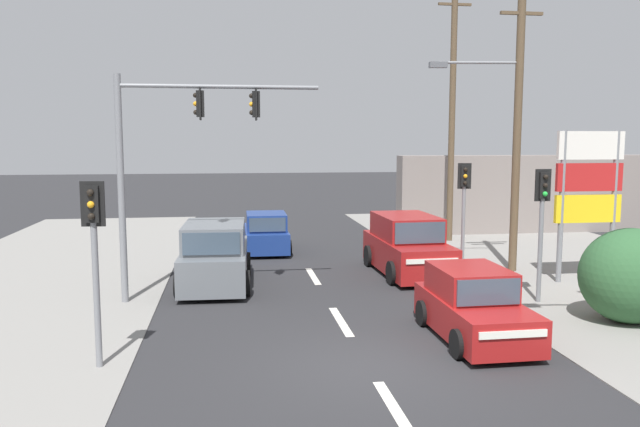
# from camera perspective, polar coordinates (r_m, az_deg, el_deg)

# --- Properties ---
(ground_plane) EXTENTS (140.00, 140.00, 0.00)m
(ground_plane) POSITION_cam_1_polar(r_m,az_deg,el_deg) (12.34, 4.45, -13.75)
(ground_plane) COLOR #28282B
(lane_dash_near) EXTENTS (0.20, 2.40, 0.01)m
(lane_dash_near) POSITION_cam_1_polar(r_m,az_deg,el_deg) (10.54, 6.95, -17.45)
(lane_dash_near) COLOR silver
(lane_dash_near) RESTS_ON ground
(lane_dash_mid) EXTENTS (0.20, 2.40, 0.01)m
(lane_dash_mid) POSITION_cam_1_polar(r_m,az_deg,el_deg) (15.12, 1.91, -9.81)
(lane_dash_mid) COLOR silver
(lane_dash_mid) RESTS_ON ground
(lane_dash_far) EXTENTS (0.20, 2.40, 0.01)m
(lane_dash_far) POSITION_cam_1_polar(r_m,az_deg,el_deg) (19.91, -0.64, -5.75)
(lane_dash_far) COLOR silver
(lane_dash_far) RESTS_ON ground
(utility_pole_midground_right) EXTENTS (3.77, 0.64, 9.37)m
(utility_pole_midground_right) POSITION_cam_1_polar(r_m,az_deg,el_deg) (21.14, 17.27, 8.44)
(utility_pole_midground_right) COLOR brown
(utility_pole_midground_right) RESTS_ON ground
(utility_pole_background_right) EXTENTS (1.80, 0.26, 10.94)m
(utility_pole_background_right) POSITION_cam_1_polar(r_m,az_deg,el_deg) (27.02, 12.00, 9.59)
(utility_pole_background_right) COLOR brown
(utility_pole_background_right) RESTS_ON ground
(traffic_signal_mast) EXTENTS (5.29, 0.44, 6.00)m
(traffic_signal_mast) POSITION_cam_1_polar(r_m,az_deg,el_deg) (16.87, -13.49, 6.00)
(traffic_signal_mast) COLOR slate
(traffic_signal_mast) RESTS_ON ground
(pedestal_signal_right_kerb) EXTENTS (0.44, 0.29, 3.56)m
(pedestal_signal_right_kerb) POSITION_cam_1_polar(r_m,az_deg,el_deg) (17.33, 19.63, 0.07)
(pedestal_signal_right_kerb) COLOR slate
(pedestal_signal_right_kerb) RESTS_ON ground
(pedestal_signal_left_kerb) EXTENTS (0.44, 0.30, 3.56)m
(pedestal_signal_left_kerb) POSITION_cam_1_polar(r_m,az_deg,el_deg) (12.33, -19.94, -2.52)
(pedestal_signal_left_kerb) COLOR slate
(pedestal_signal_left_kerb) RESTS_ON ground
(pedestal_signal_far_median) EXTENTS (0.44, 0.30, 3.56)m
(pedestal_signal_far_median) POSITION_cam_1_polar(r_m,az_deg,el_deg) (20.96, 13.02, 1.39)
(pedestal_signal_far_median) COLOR slate
(pedestal_signal_far_median) RESTS_ON ground
(shopping_plaza_sign) EXTENTS (2.10, 0.16, 4.60)m
(shopping_plaza_sign) POSITION_cam_1_polar(r_m,az_deg,el_deg) (20.39, 23.37, 2.46)
(shopping_plaza_sign) COLOR slate
(shopping_plaza_sign) RESTS_ON ground
(roadside_bush) EXTENTS (2.51, 2.15, 2.26)m
(roadside_bush) POSITION_cam_1_polar(r_m,az_deg,el_deg) (16.50, 26.93, -5.35)
(roadside_bush) COLOR #2D5B33
(roadside_bush) RESTS_ON ground
(shopfront_wall_far) EXTENTS (12.00, 1.00, 3.60)m
(shopfront_wall_far) POSITION_cam_1_polar(r_m,az_deg,el_deg) (30.56, 18.15, 1.71)
(shopfront_wall_far) COLOR gray
(shopfront_wall_far) RESTS_ON ground
(hatchback_receding_far) EXTENTS (1.80, 3.65, 1.53)m
(hatchback_receding_far) POSITION_cam_1_polar(r_m,az_deg,el_deg) (14.13, 13.85, -8.26)
(hatchback_receding_far) COLOR maroon
(hatchback_receding_far) RESTS_ON ground
(suv_kerbside_parked) EXTENTS (2.19, 4.60, 1.90)m
(suv_kerbside_parked) POSITION_cam_1_polar(r_m,az_deg,el_deg) (18.76, -9.57, -3.88)
(suv_kerbside_parked) COLOR slate
(suv_kerbside_parked) RESTS_ON ground
(suv_oncoming_mid) EXTENTS (2.16, 4.59, 1.90)m
(suv_oncoming_mid) POSITION_cam_1_polar(r_m,az_deg,el_deg) (20.35, 7.97, -3.01)
(suv_oncoming_mid) COLOR maroon
(suv_oncoming_mid) RESTS_ON ground
(hatchback_crossing_left) EXTENTS (1.81, 3.65, 1.53)m
(hatchback_crossing_left) POSITION_cam_1_polar(r_m,az_deg,el_deg) (24.22, -4.95, -1.84)
(hatchback_crossing_left) COLOR navy
(hatchback_crossing_left) RESTS_ON ground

